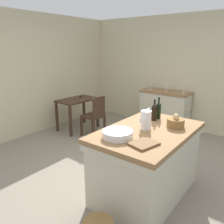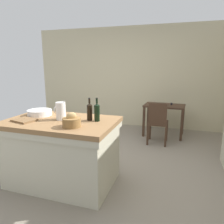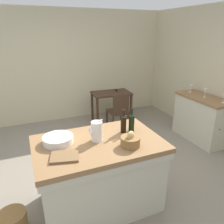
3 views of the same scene
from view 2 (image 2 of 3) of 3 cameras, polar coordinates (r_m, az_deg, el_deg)
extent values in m
plane|color=gray|center=(3.59, -4.74, -14.31)|extent=(6.76, 6.76, 0.00)
cube|color=beige|center=(5.69, 5.13, 9.35)|extent=(5.32, 0.12, 2.60)
cube|color=olive|center=(2.89, -13.82, -2.75)|extent=(1.48, 0.95, 0.06)
cube|color=beige|center=(2.91, -13.75, -4.08)|extent=(1.46, 0.93, 0.08)
cube|color=beige|center=(3.04, -13.37, -10.98)|extent=(1.40, 0.87, 0.84)
cube|color=#3D281C|center=(4.96, 14.09, 1.70)|extent=(0.93, 0.62, 0.04)
cube|color=#3D281C|center=(4.87, 8.64, -2.67)|extent=(0.05, 0.05, 0.70)
cube|color=#3D281C|center=(4.77, 18.42, -3.52)|extent=(0.05, 0.05, 0.70)
cube|color=#3D281C|center=(5.34, 9.81, -1.36)|extent=(0.05, 0.05, 0.70)
cube|color=#3D281C|center=(5.25, 18.72, -2.11)|extent=(0.05, 0.05, 0.70)
cylinder|color=black|center=(4.99, 15.90, 2.15)|extent=(0.04, 0.04, 0.05)
cube|color=#3D281C|center=(4.49, 12.41, -2.87)|extent=(0.40, 0.40, 0.04)
cube|color=#3D281C|center=(4.26, 12.32, -0.49)|extent=(0.36, 0.03, 0.42)
cube|color=#3D281C|center=(4.72, 14.68, -5.19)|extent=(0.04, 0.04, 0.42)
cube|color=#3D281C|center=(4.75, 10.32, -4.87)|extent=(0.04, 0.04, 0.42)
cube|color=#3D281C|center=(4.38, 14.39, -6.59)|extent=(0.04, 0.04, 0.42)
cube|color=#3D281C|center=(4.41, 9.69, -6.23)|extent=(0.04, 0.04, 0.42)
cylinder|color=white|center=(2.89, -13.76, 0.28)|extent=(0.13, 0.13, 0.24)
cone|color=white|center=(2.83, -12.89, 2.75)|extent=(0.07, 0.04, 0.06)
torus|color=white|center=(2.93, -15.03, 0.60)|extent=(0.02, 0.10, 0.10)
cylinder|color=white|center=(3.24, -19.09, -0.15)|extent=(0.35, 0.35, 0.08)
cylinder|color=olive|center=(2.54, -10.92, -2.79)|extent=(0.22, 0.22, 0.11)
ellipsoid|color=tan|center=(2.52, -10.99, -1.15)|extent=(0.14, 0.12, 0.10)
cube|color=brown|center=(2.99, -22.74, -2.06)|extent=(0.33, 0.29, 0.02)
cylinder|color=black|center=(2.74, -4.11, -0.34)|extent=(0.07, 0.07, 0.21)
cone|color=black|center=(2.72, -4.15, 2.07)|extent=(0.07, 0.07, 0.02)
cylinder|color=black|center=(2.71, -4.16, 3.10)|extent=(0.03, 0.03, 0.07)
cylinder|color=black|center=(2.70, -4.17, 3.75)|extent=(0.03, 0.03, 0.01)
cylinder|color=black|center=(2.79, -6.12, -0.20)|extent=(0.07, 0.07, 0.21)
cone|color=black|center=(2.77, -6.18, 2.12)|extent=(0.07, 0.07, 0.02)
cylinder|color=black|center=(2.76, -6.20, 3.10)|extent=(0.03, 0.03, 0.07)
cylinder|color=black|center=(2.75, -6.22, 3.72)|extent=(0.03, 0.03, 0.01)
cylinder|color=olive|center=(3.72, -27.59, -12.42)|extent=(0.30, 0.30, 0.27)
camera|label=1|loc=(4.02, -57.55, 10.77)|focal=36.47mm
camera|label=3|loc=(2.27, -69.09, 17.33)|focal=34.85mm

